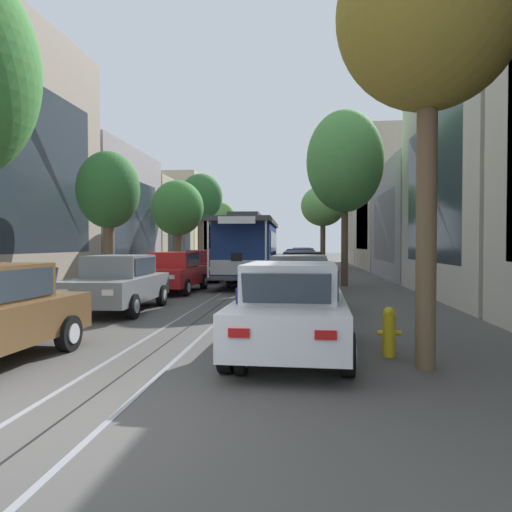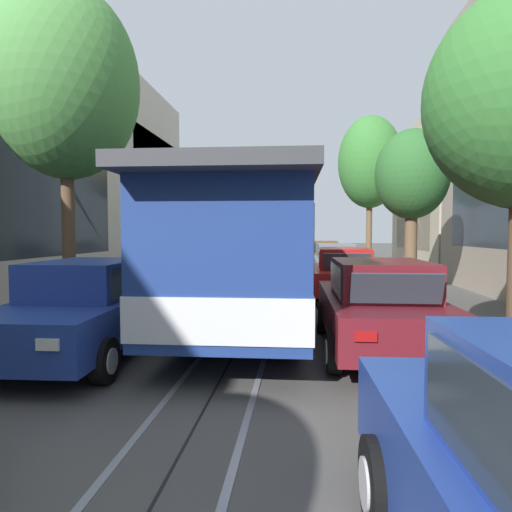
{
  "view_description": "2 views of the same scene",
  "coord_description": "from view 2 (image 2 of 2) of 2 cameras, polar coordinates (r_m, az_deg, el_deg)",
  "views": [
    {
      "loc": [
        2.6,
        -4.7,
        1.9
      ],
      "look_at": [
        0.75,
        14.52,
        1.42
      ],
      "focal_mm": 34.03,
      "sensor_mm": 36.0,
      "label": 1
    },
    {
      "loc": [
        -1.1,
        27.58,
        2.06
      ],
      "look_at": [
        0.69,
        9.78,
        1.1
      ],
      "focal_mm": 30.86,
      "sensor_mm": 36.0,
      "label": 2
    }
  ],
  "objects": [
    {
      "name": "cable_car_trolley",
      "position": [
        9.2,
        -1.14,
        0.6
      ],
      "size": [
        2.72,
        9.16,
        3.28
      ],
      "color": "navy",
      "rests_on": "ground"
    },
    {
      "name": "trolley_track_rails",
      "position": [
        5.16,
        -7.54,
        -20.4
      ],
      "size": [
        1.14,
        57.95,
        0.01
      ],
      "color": "gray",
      "rests_on": "ground"
    },
    {
      "name": "pedestrian_on_left_pavement",
      "position": [
        21.62,
        19.45,
        -0.06
      ],
      "size": [
        0.55,
        0.41,
        1.68
      ],
      "color": "slate",
      "rests_on": "ground"
    },
    {
      "name": "parked_car_brown_near_left",
      "position": [
        25.42,
        8.82,
        0.19
      ],
      "size": [
        2.14,
        4.42,
        1.58
      ],
      "color": "brown",
      "rests_on": "ground"
    },
    {
      "name": "motorcycle_with_rider",
      "position": [
        24.87,
        -0.88,
        -0.19
      ],
      "size": [
        0.56,
        1.99,
        1.37
      ],
      "color": "black",
      "rests_on": "ground"
    },
    {
      "name": "street_tree_kerb_left_second",
      "position": [
        15.2,
        19.56,
        9.71
      ],
      "size": [
        2.33,
        2.42,
        5.37
      ],
      "color": "brown",
      "rests_on": "ground"
    },
    {
      "name": "parked_car_red_mid_left",
      "position": [
        13.76,
        11.33,
        -2.24
      ],
      "size": [
        2.11,
        4.41,
        1.58
      ],
      "color": "red",
      "rests_on": "ground"
    },
    {
      "name": "fire_hydrant",
      "position": [
        24.55,
        -6.39,
        -0.77
      ],
      "size": [
        0.4,
        0.22,
        0.84
      ],
      "color": "gold",
      "rests_on": "ground"
    },
    {
      "name": "parked_car_maroon_fourth_left",
      "position": [
        7.9,
        15.64,
        -6.21
      ],
      "size": [
        2.04,
        4.38,
        1.58
      ],
      "color": "maroon",
      "rests_on": "ground"
    },
    {
      "name": "parked_car_grey_second_left",
      "position": [
        19.15,
        10.18,
        -0.75
      ],
      "size": [
        2.05,
        4.38,
        1.58
      ],
      "color": "slate",
      "rests_on": "ground"
    },
    {
      "name": "street_tree_kerb_left_near",
      "position": [
        23.23,
        14.55,
        11.63
      ],
      "size": [
        3.16,
        3.39,
        7.88
      ],
      "color": "brown",
      "rests_on": "ground"
    },
    {
      "name": "parked_car_blue_fourth_right",
      "position": [
        7.93,
        -21.11,
        -6.27
      ],
      "size": [
        2.09,
        4.4,
        1.58
      ],
      "color": "#233D93",
      "rests_on": "ground"
    },
    {
      "name": "ground_plane",
      "position": [
        7.95,
        -2.47,
        -11.94
      ],
      "size": [
        160.0,
        160.0,
        0.0
      ],
      "primitive_type": "plane",
      "color": "#4C4947"
    },
    {
      "name": "parked_car_black_mid_right",
      "position": [
        13.13,
        -10.51,
        -2.49
      ],
      "size": [
        2.07,
        4.39,
        1.58
      ],
      "color": "black",
      "rests_on": "ground"
    },
    {
      "name": "street_tree_kerb_right_second",
      "position": [
        12.11,
        -23.49,
        19.81
      ],
      "size": [
        3.45,
        3.56,
        7.91
      ],
      "color": "brown",
      "rests_on": "ground"
    },
    {
      "name": "parked_car_grey_second_right",
      "position": [
        18.77,
        -5.37,
        -0.79
      ],
      "size": [
        2.06,
        4.39,
        1.58
      ],
      "color": "slate",
      "rests_on": "ground"
    },
    {
      "name": "parked_car_white_near_right",
      "position": [
        24.27,
        -2.58,
        0.09
      ],
      "size": [
        2.1,
        4.41,
        1.58
      ],
      "color": "silver",
      "rests_on": "ground"
    },
    {
      "name": "street_tree_kerb_right_near",
      "position": [
        25.55,
        -6.99,
        10.29
      ],
      "size": [
        2.75,
        2.43,
        6.78
      ],
      "color": "brown",
      "rests_on": "ground"
    }
  ]
}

